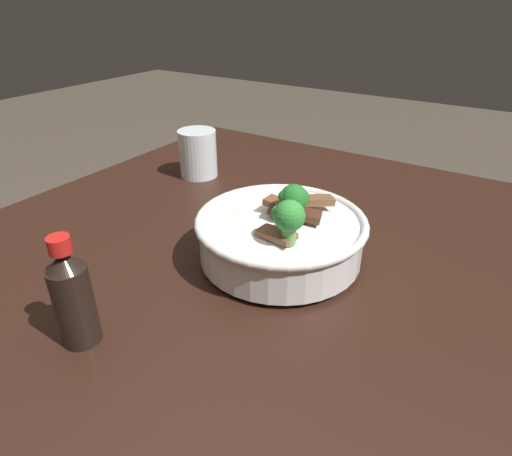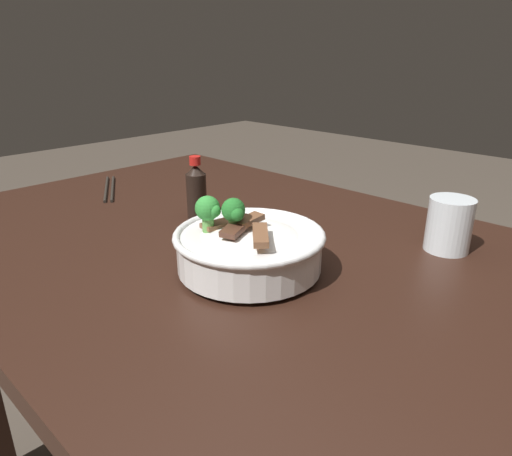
# 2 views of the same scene
# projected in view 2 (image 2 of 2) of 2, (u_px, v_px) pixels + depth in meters

# --- Properties ---
(dining_table) EXTENTS (1.29, 0.89, 0.79)m
(dining_table) POSITION_uv_depth(u_px,v_px,m) (227.00, 303.00, 0.95)
(dining_table) COLOR black
(dining_table) RESTS_ON ground
(rice_bowl) EXTENTS (0.25, 0.25, 0.13)m
(rice_bowl) POSITION_uv_depth(u_px,v_px,m) (248.00, 246.00, 0.75)
(rice_bowl) COLOR white
(rice_bowl) RESTS_ON dining_table
(drinking_glass) EXTENTS (0.08, 0.08, 0.10)m
(drinking_glass) POSITION_uv_depth(u_px,v_px,m) (449.00, 228.00, 0.83)
(drinking_glass) COLOR white
(drinking_glass) RESTS_ON dining_table
(chopsticks_pair) EXTENTS (0.21, 0.14, 0.01)m
(chopsticks_pair) POSITION_uv_depth(u_px,v_px,m) (109.00, 188.00, 1.21)
(chopsticks_pair) COLOR #28231E
(chopsticks_pair) RESTS_ON dining_table
(soy_sauce_bottle) EXTENTS (0.04, 0.04, 0.14)m
(soy_sauce_bottle) POSITION_uv_depth(u_px,v_px,m) (196.00, 191.00, 0.99)
(soy_sauce_bottle) COLOR black
(soy_sauce_bottle) RESTS_ON dining_table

